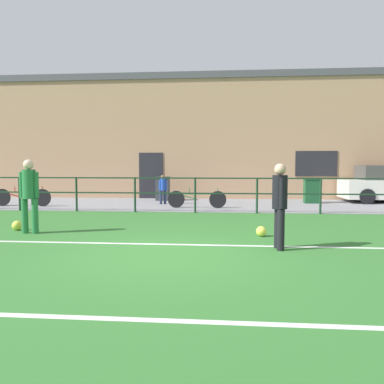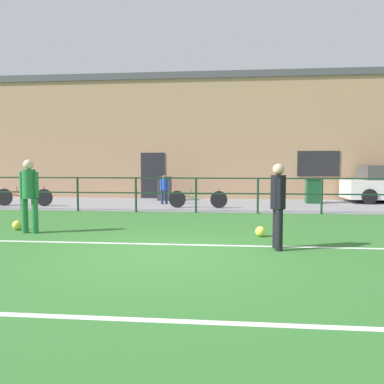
% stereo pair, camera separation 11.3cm
% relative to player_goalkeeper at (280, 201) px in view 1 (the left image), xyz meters
% --- Properties ---
extents(ground, '(60.00, 44.00, 0.04)m').
position_rel_player_goalkeeper_xyz_m(ground, '(-2.02, -0.61, -0.93)').
color(ground, '#33702D').
extents(field_line_touchline, '(36.00, 0.11, 0.00)m').
position_rel_player_goalkeeper_xyz_m(field_line_touchline, '(-2.02, 0.24, -0.91)').
color(field_line_touchline, white).
rests_on(field_line_touchline, ground).
extents(field_line_hash, '(36.00, 0.11, 0.00)m').
position_rel_player_goalkeeper_xyz_m(field_line_hash, '(-2.02, -3.54, -0.91)').
color(field_line_hash, white).
rests_on(field_line_hash, ground).
extents(pavement_strip, '(48.00, 5.00, 0.02)m').
position_rel_player_goalkeeper_xyz_m(pavement_strip, '(-2.02, 7.89, -0.90)').
color(pavement_strip, gray).
rests_on(pavement_strip, ground).
extents(perimeter_fence, '(36.07, 0.07, 1.15)m').
position_rel_player_goalkeeper_xyz_m(perimeter_fence, '(-2.02, 5.39, -0.16)').
color(perimeter_fence, '#193823').
rests_on(perimeter_fence, ground).
extents(clubhouse_facade, '(28.00, 2.56, 5.69)m').
position_rel_player_goalkeeper_xyz_m(clubhouse_facade, '(-2.01, 11.59, 1.95)').
color(clubhouse_facade, tan).
rests_on(clubhouse_facade, ground).
extents(player_goalkeeper, '(0.28, 0.44, 1.60)m').
position_rel_player_goalkeeper_xyz_m(player_goalkeeper, '(0.00, 0.00, 0.00)').
color(player_goalkeeper, black).
rests_on(player_goalkeeper, ground).
extents(player_striker, '(0.46, 0.30, 1.69)m').
position_rel_player_goalkeeper_xyz_m(player_striker, '(-5.47, 1.19, 0.05)').
color(player_striker, '#237038').
rests_on(player_striker, ground).
extents(soccer_ball_match, '(0.23, 0.23, 0.23)m').
position_rel_player_goalkeeper_xyz_m(soccer_ball_match, '(-0.22, 1.27, -0.79)').
color(soccer_ball_match, '#E5E04C').
rests_on(soccer_ball_match, ground).
extents(soccer_ball_spare, '(0.23, 0.23, 0.23)m').
position_rel_player_goalkeeper_xyz_m(soccer_ball_spare, '(-5.99, 1.56, -0.79)').
color(soccer_ball_spare, '#E5E04C').
rests_on(soccer_ball_spare, ground).
extents(spectator_child, '(0.30, 0.20, 1.14)m').
position_rel_player_goalkeeper_xyz_m(spectator_child, '(-3.48, 7.82, -0.24)').
color(spectator_child, '#232D4C').
rests_on(spectator_child, pavement_strip).
extents(bicycle_parked_0, '(2.10, 0.04, 0.71)m').
position_rel_player_goalkeeper_xyz_m(bicycle_parked_0, '(-2.06, 6.59, -0.57)').
color(bicycle_parked_0, black).
rests_on(bicycle_parked_0, pavement_strip).
extents(bicycle_parked_2, '(2.21, 0.04, 0.74)m').
position_rel_player_goalkeeper_xyz_m(bicycle_parked_2, '(-8.58, 6.59, -0.55)').
color(bicycle_parked_2, black).
rests_on(bicycle_parked_2, pavement_strip).
extents(trash_bin_0, '(0.60, 0.51, 1.01)m').
position_rel_player_goalkeeper_xyz_m(trash_bin_0, '(2.40, 8.76, -0.38)').
color(trash_bin_0, '#194C28').
rests_on(trash_bin_0, pavement_strip).
extents(trash_bin_1, '(0.59, 0.50, 1.02)m').
position_rel_player_goalkeeper_xyz_m(trash_bin_1, '(-3.74, 9.35, -0.37)').
color(trash_bin_1, '#33383D').
rests_on(trash_bin_1, pavement_strip).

